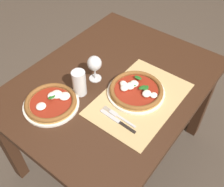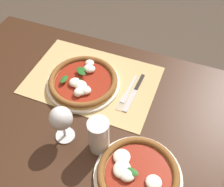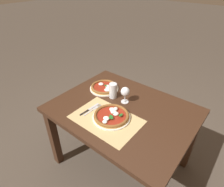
% 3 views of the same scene
% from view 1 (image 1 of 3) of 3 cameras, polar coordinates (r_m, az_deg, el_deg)
% --- Properties ---
extents(ground_plane, '(24.00, 24.00, 0.00)m').
position_cam_1_polar(ground_plane, '(2.06, 0.12, -12.26)').
color(ground_plane, '#473D33').
extents(dining_table, '(1.20, 0.93, 0.74)m').
position_cam_1_polar(dining_table, '(1.55, 0.16, -0.10)').
color(dining_table, '#382114').
rests_on(dining_table, ground).
extents(paper_placemat, '(0.55, 0.37, 0.00)m').
position_cam_1_polar(paper_placemat, '(1.39, 6.02, -1.14)').
color(paper_placemat, tan).
rests_on(paper_placemat, dining_table).
extents(pizza_near, '(0.31, 0.31, 0.05)m').
position_cam_1_polar(pizza_near, '(1.40, 5.25, 0.75)').
color(pizza_near, silver).
rests_on(pizza_near, paper_placemat).
extents(pizza_far, '(0.29, 0.29, 0.05)m').
position_cam_1_polar(pizza_far, '(1.37, -13.10, -1.91)').
color(pizza_far, silver).
rests_on(pizza_far, dining_table).
extents(wine_glass, '(0.08, 0.08, 0.16)m').
position_cam_1_polar(wine_glass, '(1.42, -3.86, 6.36)').
color(wine_glass, silver).
rests_on(wine_glass, dining_table).
extents(pint_glass, '(0.07, 0.07, 0.15)m').
position_cam_1_polar(pint_glass, '(1.38, -7.13, 2.24)').
color(pint_glass, silver).
rests_on(pint_glass, dining_table).
extents(fork, '(0.03, 0.20, 0.00)m').
position_cam_1_polar(fork, '(1.30, 1.50, -5.03)').
color(fork, '#B7B7BC').
rests_on(fork, paper_placemat).
extents(knife, '(0.03, 0.22, 0.01)m').
position_cam_1_polar(knife, '(1.28, 1.21, -5.99)').
color(knife, black).
rests_on(knife, paper_placemat).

